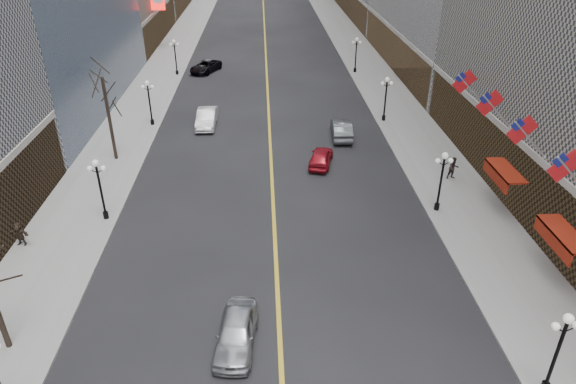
{
  "coord_description": "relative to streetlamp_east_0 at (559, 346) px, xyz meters",
  "views": [
    {
      "loc": [
        -0.55,
        -1.34,
        19.21
      ],
      "look_at": [
        0.46,
        18.83,
        8.06
      ],
      "focal_mm": 32.0,
      "sensor_mm": 36.0,
      "label": 1
    }
  ],
  "objects": [
    {
      "name": "streetlamp_east_1",
      "position": [
        0.0,
        16.0,
        0.0
      ],
      "size": [
        1.26,
        0.44,
        4.52
      ],
      "color": "black",
      "rests_on": "sidewalk_east"
    },
    {
      "name": "flag_3",
      "position": [
        3.51,
        13.0,
        4.39
      ],
      "size": [
        2.87,
        0.12,
        2.87
      ],
      "color": "#B2B2B7",
      "rests_on": "ground"
    },
    {
      "name": "car_nb_mid",
      "position": [
        -18.08,
        33.66,
        -2.05
      ],
      "size": [
        1.88,
        5.2,
        1.7
      ],
      "primitive_type": "imported",
      "rotation": [
        0.0,
        0.0,
        -0.02
      ],
      "color": "silver",
      "rests_on": "ground"
    },
    {
      "name": "lane_line",
      "position": [
        -11.8,
        66.0,
        -2.89
      ],
      "size": [
        0.25,
        200.0,
        0.02
      ],
      "primitive_type": "cube",
      "color": "gold",
      "rests_on": "ground"
    },
    {
      "name": "ped_west_far",
      "position": [
        -28.2,
        12.98,
        -1.93
      ],
      "size": [
        1.58,
        0.78,
        1.64
      ],
      "primitive_type": "imported",
      "rotation": [
        0.0,
        0.0,
        -0.23
      ],
      "color": "#31251B",
      "rests_on": "sidewalk_west"
    },
    {
      "name": "sidewalk_west",
      "position": [
        -25.8,
        56.0,
        -2.83
      ],
      "size": [
        6.0,
        230.0,
        0.15
      ],
      "primitive_type": "cube",
      "color": "gray",
      "rests_on": "ground"
    },
    {
      "name": "car_sb_far",
      "position": [
        -4.95,
        30.09,
        -2.06
      ],
      "size": [
        2.07,
        5.19,
        1.68
      ],
      "primitive_type": "imported",
      "rotation": [
        0.0,
        0.0,
        3.08
      ],
      "color": "#484D4F",
      "rests_on": "ground"
    },
    {
      "name": "car_nb_near",
      "position": [
        -13.97,
        3.68,
        -2.1
      ],
      "size": [
        2.4,
        4.91,
        1.61
      ],
      "primitive_type": "imported",
      "rotation": [
        0.0,
        0.0,
        -0.11
      ],
      "color": "#9DA0A4",
      "rests_on": "ground"
    },
    {
      "name": "awning_b",
      "position": [
        4.3,
        8.0,
        0.18
      ],
      "size": [
        1.4,
        4.0,
        0.93
      ],
      "color": "maroon",
      "rests_on": "ground"
    },
    {
      "name": "awning_c",
      "position": [
        4.3,
        16.0,
        0.18
      ],
      "size": [
        1.4,
        4.0,
        0.93
      ],
      "color": "maroon",
      "rests_on": "ground"
    },
    {
      "name": "ped_east_walk",
      "position": [
        2.73,
        20.78,
        -1.84
      ],
      "size": [
        0.96,
        0.64,
        1.83
      ],
      "primitive_type": "imported",
      "rotation": [
        0.0,
        0.0,
        0.18
      ],
      "color": "black",
      "rests_on": "sidewalk_east"
    },
    {
      "name": "sidewalk_east",
      "position": [
        2.2,
        56.0,
        -2.83
      ],
      "size": [
        6.0,
        230.0,
        0.15
      ],
      "primitive_type": "cube",
      "color": "gray",
      "rests_on": "ground"
    },
    {
      "name": "car_sb_mid",
      "position": [
        -7.55,
        24.12,
        -2.16
      ],
      "size": [
        2.75,
        4.63,
        1.48
      ],
      "primitive_type": "imported",
      "rotation": [
        0.0,
        0.0,
        2.89
      ],
      "color": "maroon",
      "rests_on": "ground"
    },
    {
      "name": "car_nb_far",
      "position": [
        -19.97,
        53.46,
        -2.15
      ],
      "size": [
        4.51,
        5.95,
        1.5
      ],
      "primitive_type": "imported",
      "rotation": [
        0.0,
        0.0,
        -0.43
      ],
      "color": "black",
      "rests_on": "ground"
    },
    {
      "name": "tree_west_far",
      "position": [
        -25.3,
        26.0,
        3.34
      ],
      "size": [
        3.6,
        3.6,
        7.92
      ],
      "color": "#2D231C",
      "rests_on": "sidewalk_west"
    },
    {
      "name": "flag_4",
      "position": [
        3.51,
        18.0,
        4.39
      ],
      "size": [
        2.87,
        0.12,
        2.87
      ],
      "color": "#B2B2B7",
      "rests_on": "ground"
    },
    {
      "name": "streetlamp_east_0",
      "position": [
        0.0,
        0.0,
        0.0
      ],
      "size": [
        1.26,
        0.44,
        4.52
      ],
      "color": "black",
      "rests_on": "sidewalk_east"
    },
    {
      "name": "streetlamp_west_3",
      "position": [
        -23.6,
        52.0,
        0.0
      ],
      "size": [
        1.26,
        0.44,
        4.52
      ],
      "color": "black",
      "rests_on": "sidewalk_west"
    },
    {
      "name": "flag_5",
      "position": [
        3.51,
        23.0,
        4.39
      ],
      "size": [
        2.87,
        0.12,
        2.87
      ],
      "color": "#B2B2B7",
      "rests_on": "ground"
    },
    {
      "name": "flag_2",
      "position": [
        3.51,
        8.0,
        4.39
      ],
      "size": [
        2.87,
        0.12,
        2.87
      ],
      "color": "#B2B2B7",
      "rests_on": "ground"
    },
    {
      "name": "streetlamp_west_1",
      "position": [
        -23.6,
        16.0,
        0.0
      ],
      "size": [
        1.26,
        0.44,
        4.52
      ],
      "color": "black",
      "rests_on": "sidewalk_west"
    },
    {
      "name": "streetlamp_east_2",
      "position": [
        0.0,
        34.0,
        0.0
      ],
      "size": [
        1.26,
        0.44,
        4.52
      ],
      "color": "black",
      "rests_on": "sidewalk_east"
    },
    {
      "name": "streetlamp_east_3",
      "position": [
        0.0,
        52.0,
        0.0
      ],
      "size": [
        1.26,
        0.44,
        4.52
      ],
      "color": "black",
      "rests_on": "sidewalk_east"
    },
    {
      "name": "streetlamp_west_2",
      "position": [
        -23.6,
        34.0,
        0.0
      ],
      "size": [
        1.26,
        0.44,
        4.52
      ],
      "color": "black",
      "rests_on": "sidewalk_west"
    }
  ]
}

